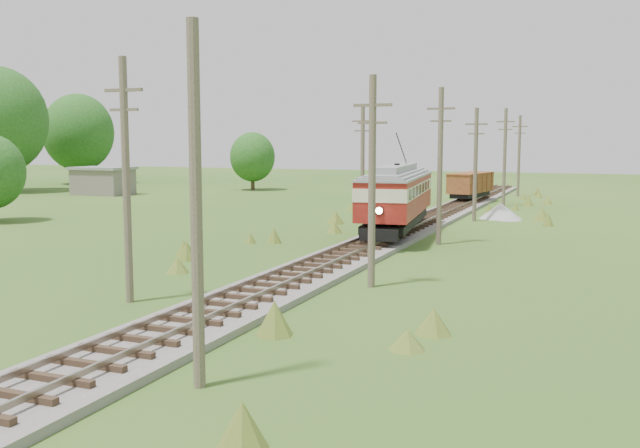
% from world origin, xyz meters
% --- Properties ---
extents(railbed_main, '(3.60, 96.00, 0.57)m').
position_xyz_m(railbed_main, '(0.00, 34.00, 0.19)').
color(railbed_main, '#605B54').
rests_on(railbed_main, ground).
extents(streetcar, '(4.64, 13.08, 5.92)m').
position_xyz_m(streetcar, '(0.00, 33.33, 2.73)').
color(streetcar, black).
rests_on(streetcar, ground).
extents(gondola, '(3.43, 7.46, 2.39)m').
position_xyz_m(gondola, '(0.00, 59.17, 1.85)').
color(gondola, black).
rests_on(gondola, ground).
extents(gravel_pile, '(3.31, 3.51, 1.20)m').
position_xyz_m(gravel_pile, '(4.72, 46.29, 0.56)').
color(gravel_pile, gray).
rests_on(gravel_pile, ground).
extents(utility_pole_r_1, '(0.30, 0.30, 8.80)m').
position_xyz_m(utility_pole_r_1, '(3.10, 5.00, 4.40)').
color(utility_pole_r_1, brown).
rests_on(utility_pole_r_1, ground).
extents(utility_pole_r_2, '(1.60, 0.30, 8.60)m').
position_xyz_m(utility_pole_r_2, '(3.30, 18.00, 4.42)').
color(utility_pole_r_2, brown).
rests_on(utility_pole_r_2, ground).
extents(utility_pole_r_3, '(1.60, 0.30, 9.00)m').
position_xyz_m(utility_pole_r_3, '(3.20, 31.00, 4.63)').
color(utility_pole_r_3, brown).
rests_on(utility_pole_r_3, ground).
extents(utility_pole_r_4, '(1.60, 0.30, 8.40)m').
position_xyz_m(utility_pole_r_4, '(3.00, 44.00, 4.32)').
color(utility_pole_r_4, brown).
rests_on(utility_pole_r_4, ground).
extents(utility_pole_r_5, '(1.60, 0.30, 8.90)m').
position_xyz_m(utility_pole_r_5, '(3.40, 57.00, 4.58)').
color(utility_pole_r_5, brown).
rests_on(utility_pole_r_5, ground).
extents(utility_pole_r_6, '(1.60, 0.30, 8.70)m').
position_xyz_m(utility_pole_r_6, '(3.20, 70.00, 4.47)').
color(utility_pole_r_6, brown).
rests_on(utility_pole_r_6, ground).
extents(utility_pole_l_a, '(1.60, 0.30, 9.00)m').
position_xyz_m(utility_pole_l_a, '(-4.20, 12.00, 4.63)').
color(utility_pole_l_a, brown).
rests_on(utility_pole_l_a, ground).
extents(utility_pole_l_b, '(1.60, 0.30, 8.60)m').
position_xyz_m(utility_pole_l_b, '(-4.50, 40.00, 4.42)').
color(utility_pole_l_b, brown).
rests_on(utility_pole_l_b, ground).
extents(tree_left_5, '(9.66, 9.66, 12.44)m').
position_xyz_m(tree_left_5, '(-56.00, 70.00, 7.12)').
color(tree_left_5, '#38281C').
rests_on(tree_left_5, ground).
extents(tree_mid_a, '(5.46, 5.46, 7.03)m').
position_xyz_m(tree_mid_a, '(-28.00, 68.00, 4.02)').
color(tree_mid_a, '#38281C').
rests_on(tree_mid_a, ground).
extents(shed, '(6.40, 4.40, 3.10)m').
position_xyz_m(shed, '(-40.00, 55.00, 1.57)').
color(shed, slate).
rests_on(shed, ground).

